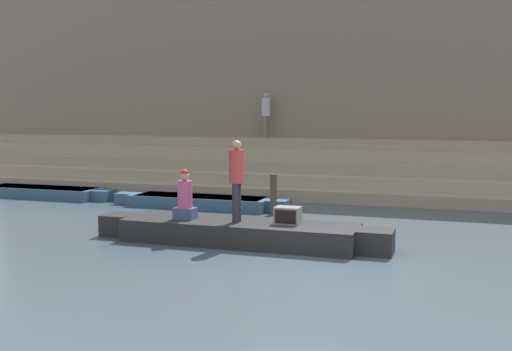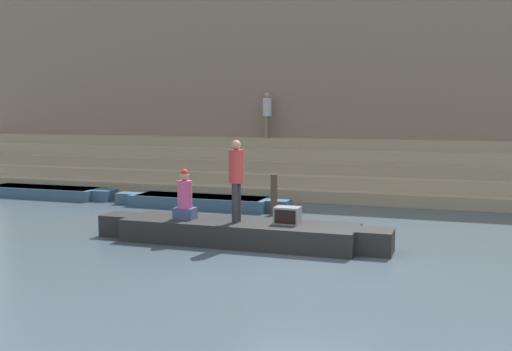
% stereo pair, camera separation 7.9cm
% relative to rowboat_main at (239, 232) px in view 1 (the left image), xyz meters
% --- Properties ---
extents(ground_plane, '(120.00, 120.00, 0.00)m').
position_rel_rowboat_main_xyz_m(ground_plane, '(1.87, -1.32, -0.26)').
color(ground_plane, '#3D4C56').
extents(ghat_steps, '(36.00, 3.62, 1.91)m').
position_rel_rowboat_main_xyz_m(ghat_steps, '(1.87, 8.50, 0.44)').
color(ghat_steps, gray).
rests_on(ghat_steps, ground).
extents(back_wall, '(34.20, 1.28, 8.02)m').
position_rel_rowboat_main_xyz_m(back_wall, '(1.87, 10.42, 3.72)').
color(back_wall, '#7F6B5B').
rests_on(back_wall, ground).
extents(rowboat_main, '(6.74, 1.50, 0.50)m').
position_rel_rowboat_main_xyz_m(rowboat_main, '(0.00, 0.00, 0.00)').
color(rowboat_main, black).
rests_on(rowboat_main, ground).
extents(person_standing, '(0.33, 0.33, 1.81)m').
position_rel_rowboat_main_xyz_m(person_standing, '(-0.01, -0.11, 1.28)').
color(person_standing, '#28282D').
rests_on(person_standing, rowboat_main).
extents(person_rowing, '(0.46, 0.37, 1.14)m').
position_rel_rowboat_main_xyz_m(person_rowing, '(-1.27, -0.09, 0.70)').
color(person_rowing, '#3D4C75').
rests_on(person_rowing, rowboat_main).
extents(tv_set, '(0.54, 0.40, 0.37)m').
position_rel_rowboat_main_xyz_m(tv_set, '(1.11, 0.05, 0.42)').
color(tv_set, slate).
rests_on(tv_set, rowboat_main).
extents(moored_boat_shore, '(5.60, 1.21, 0.35)m').
position_rel_rowboat_main_xyz_m(moored_boat_shore, '(-2.83, 4.32, -0.07)').
color(moored_boat_shore, '#33516B').
rests_on(moored_boat_shore, ground).
extents(moored_boat_distant, '(5.46, 1.21, 0.35)m').
position_rel_rowboat_main_xyz_m(moored_boat_distant, '(-8.83, 4.62, -0.07)').
color(moored_boat_distant, '#33516B').
rests_on(moored_boat_distant, ground).
extents(mooring_post, '(0.19, 0.19, 1.16)m').
position_rel_rowboat_main_xyz_m(mooring_post, '(-0.32, 3.75, 0.32)').
color(mooring_post, '#473828').
rests_on(mooring_post, ground).
extents(person_on_steps, '(0.34, 0.34, 1.71)m').
position_rel_rowboat_main_xyz_m(person_on_steps, '(-2.34, 9.47, 2.63)').
color(person_on_steps, '#756656').
rests_on(person_on_steps, ghat_steps).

